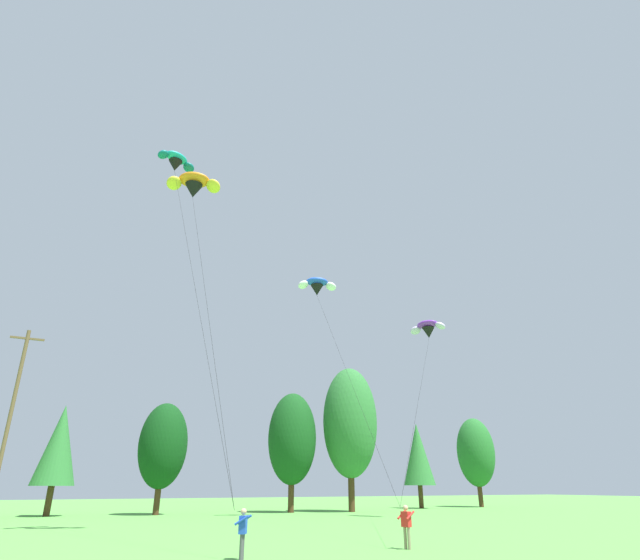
{
  "coord_description": "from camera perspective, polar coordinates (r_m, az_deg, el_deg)",
  "views": [
    {
      "loc": [
        -10.25,
        4.92,
        2.47
      ],
      "look_at": [
        -0.89,
        24.06,
        11.09
      ],
      "focal_mm": 28.54,
      "sensor_mm": 36.0,
      "label": 1
    }
  ],
  "objects": [
    {
      "name": "parafoil_kite_far_teal",
      "position": [
        37.13,
        -15.85,
        12.63
      ],
      "size": [
        3.64,
        11.75,
        22.17
      ],
      "color": "teal"
    },
    {
      "name": "treeline_tree_h",
      "position": [
        65.56,
        10.92,
        -18.61
      ],
      "size": [
        3.7,
        3.7,
        9.52
      ],
      "color": "#472D19",
      "rests_on": "ground_plane"
    },
    {
      "name": "utility_pole",
      "position": [
        41.5,
        -31.44,
        -13.06
      ],
      "size": [
        2.2,
        0.26,
        12.89
      ],
      "color": "brown",
      "rests_on": "ground_plane"
    },
    {
      "name": "parafoil_kite_low_purple",
      "position": [
        47.25,
        12.0,
        -5.33
      ],
      "size": [
        16.08,
        17.65,
        14.84
      ],
      "color": "purple"
    },
    {
      "name": "kite_flyer_near",
      "position": [
        20.69,
        -8.65,
        -25.89
      ],
      "size": [
        0.74,
        0.75,
        1.69
      ],
      "color": "#4C4C51",
      "rests_on": "ground_plane"
    },
    {
      "name": "treeline_tree_g",
      "position": [
        56.2,
        3.38,
        -15.59
      ],
      "size": [
        5.7,
        5.7,
        14.45
      ],
      "color": "#472D19",
      "rests_on": "ground_plane"
    },
    {
      "name": "parafoil_kite_mid_blue_white",
      "position": [
        47.95,
        -0.33,
        -0.69
      ],
      "size": [
        7.87,
        21.59,
        19.25
      ],
      "color": "blue"
    },
    {
      "name": "parafoil_kite_high_orange",
      "position": [
        35.91,
        -13.97,
        10.28
      ],
      "size": [
        3.78,
        11.41,
        20.59
      ],
      "color": "orange"
    },
    {
      "name": "kite_flyer_mid",
      "position": [
        24.06,
        9.65,
        -25.26
      ],
      "size": [
        0.66,
        0.69,
        1.69
      ],
      "color": "gray",
      "rests_on": "ground_plane"
    },
    {
      "name": "treeline_tree_f",
      "position": [
        54.63,
        -3.14,
        -17.29
      ],
      "size": [
        4.9,
        4.9,
        11.49
      ],
      "color": "#472D19",
      "rests_on": "ground_plane"
    },
    {
      "name": "treeline_tree_i",
      "position": [
        71.11,
        17.06,
        -17.97
      ],
      "size": [
        4.66,
        4.66,
        10.57
      ],
      "color": "#472D19",
      "rests_on": "ground_plane"
    },
    {
      "name": "treeline_tree_d",
      "position": [
        53.41,
        -27.22,
        -16.11
      ],
      "size": [
        3.66,
        3.66,
        9.35
      ],
      "color": "#472D19",
      "rests_on": "ground_plane"
    },
    {
      "name": "treeline_tree_e",
      "position": [
        52.24,
        -17.19,
        -17.3
      ],
      "size": [
        4.45,
        4.45,
        9.83
      ],
      "color": "#472D19",
      "rests_on": "ground_plane"
    }
  ]
}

